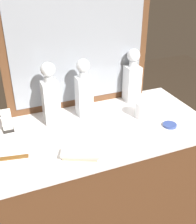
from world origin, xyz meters
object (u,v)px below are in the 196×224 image
crystal_tumbler_far_right (143,110)px  napkin_holder (7,122)px  crystal_decanter_far_left (132,81)px  tortoiseshell_comb (14,158)px  porcelain_dish (170,125)px  crystal_decanter_rear (84,93)px  silver_brush_center (80,155)px  crystal_decanter_right (51,99)px

crystal_tumbler_far_right → napkin_holder: 0.67m
crystal_tumbler_far_right → napkin_holder: size_ratio=0.80×
crystal_decanter_far_left → tortoiseshell_comb: (-0.69, -0.29, -0.12)m
tortoiseshell_comb → napkin_holder: (0.01, 0.22, 0.04)m
crystal_decanter_far_left → porcelain_dish: size_ratio=4.48×
crystal_decanter_rear → crystal_decanter_far_left: same height
tortoiseshell_comb → napkin_holder: bearing=88.6°
tortoiseshell_comb → silver_brush_center: bearing=-20.9°
porcelain_dish → crystal_tumbler_far_right: bearing=119.2°
silver_brush_center → napkin_holder: (-0.25, 0.32, 0.03)m
crystal_decanter_right → crystal_tumbler_far_right: (0.44, -0.13, -0.09)m
crystal_decanter_rear → silver_brush_center: size_ratio=1.77×
crystal_decanter_far_left → tortoiseshell_comb: size_ratio=2.46×
silver_brush_center → porcelain_dish: size_ratio=2.53×
tortoiseshell_comb → crystal_decanter_far_left: bearing=22.5°
crystal_tumbler_far_right → silver_brush_center: crystal_tumbler_far_right is taller
crystal_tumbler_far_right → porcelain_dish: 0.15m
porcelain_dish → tortoiseshell_comb: bearing=177.3°
porcelain_dish → tortoiseshell_comb: size_ratio=0.55×
crystal_decanter_far_left → napkin_holder: size_ratio=2.71×
crystal_decanter_far_left → crystal_tumbler_far_right: bearing=-99.8°
crystal_decanter_right → napkin_holder: (-0.21, -0.00, -0.08)m
crystal_decanter_far_left → porcelain_dish: crystal_decanter_far_left is taller
silver_brush_center → napkin_holder: 0.41m
crystal_tumbler_far_right → porcelain_dish: (0.07, -0.13, -0.03)m
crystal_decanter_far_left → porcelain_dish: 0.34m
crystal_decanter_right → porcelain_dish: size_ratio=4.61×
crystal_tumbler_far_right → crystal_decanter_right: bearing=164.0°
napkin_holder → crystal_tumbler_far_right: bearing=-10.9°
crystal_decanter_far_left → crystal_decanter_right: crystal_decanter_right is taller
porcelain_dish → crystal_decanter_far_left: bearing=97.1°
crystal_decanter_rear → crystal_decanter_right: size_ratio=0.97×
crystal_decanter_far_left → porcelain_dish: bearing=-82.9°
crystal_decanter_rear → silver_brush_center: (-0.14, -0.33, -0.11)m
crystal_tumbler_far_right → silver_brush_center: 0.45m
crystal_decanter_far_left → crystal_decanter_right: (-0.47, -0.06, 0.01)m
crystal_tumbler_far_right → porcelain_dish: crystal_tumbler_far_right is taller
crystal_decanter_right → tortoiseshell_comb: crystal_decanter_right is taller
crystal_tumbler_far_right → tortoiseshell_comb: size_ratio=0.73×
silver_brush_center → napkin_holder: napkin_holder is taller
silver_brush_center → tortoiseshell_comb: silver_brush_center is taller
crystal_decanter_far_left → napkin_holder: 0.69m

